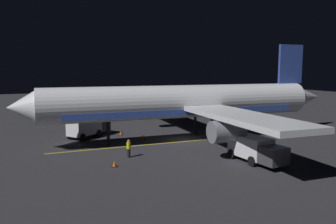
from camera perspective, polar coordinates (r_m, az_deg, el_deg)
ground_plane at (r=40.59m, az=2.60°, el=-4.90°), size 180.00×180.00×0.20m
apron_guide_stripe at (r=38.38m, az=-2.34°, el=-5.46°), size 0.80×23.59×0.01m
airliner at (r=40.12m, az=3.45°, el=1.54°), size 36.95×39.63×11.65m
baggage_truck at (r=43.25m, az=-13.37°, el=-2.65°), size 5.16×5.95×2.17m
catering_truck at (r=31.70m, az=14.52°, el=-6.20°), size 6.03×2.53×2.31m
ground_crew_worker at (r=32.77m, az=-6.68°, el=-6.14°), size 0.40×0.40×1.74m
traffic_cone_near_left at (r=43.96m, az=-8.01°, el=-3.55°), size 0.50×0.50×0.55m
traffic_cone_near_right at (r=41.22m, az=-4.38°, el=-4.23°), size 0.50×0.50×0.55m
traffic_cone_under_wing at (r=30.06m, az=-9.07°, el=-8.68°), size 0.50×0.50×0.55m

